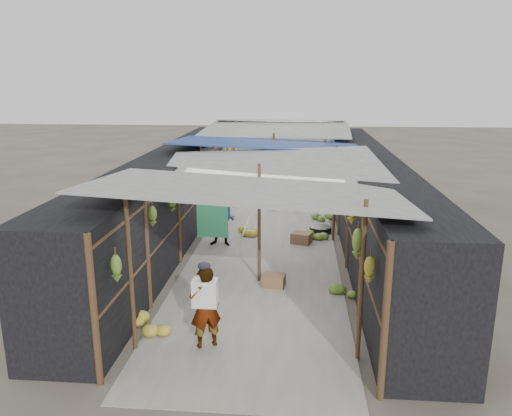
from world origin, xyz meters
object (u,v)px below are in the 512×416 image
(black_basin, at_px, (320,230))
(shopper_blue, at_px, (222,220))
(crate_near, at_px, (301,238))
(vendor_seated, at_px, (296,198))
(vendor_elderly, at_px, (205,307))

(black_basin, distance_m, shopper_blue, 3.02)
(crate_near, distance_m, shopper_blue, 2.19)
(shopper_blue, bearing_deg, vendor_seated, 67.64)
(vendor_elderly, height_order, vendor_seated, vendor_elderly)
(shopper_blue, bearing_deg, black_basin, 32.65)
(vendor_elderly, bearing_deg, shopper_blue, -110.85)
(crate_near, relative_size, vendor_elderly, 0.36)
(black_basin, relative_size, vendor_elderly, 0.44)
(black_basin, bearing_deg, crate_near, -118.44)
(vendor_seated, bearing_deg, crate_near, -4.22)
(black_basin, height_order, shopper_blue, shopper_blue)
(crate_near, distance_m, black_basin, 1.15)
(black_basin, bearing_deg, vendor_elderly, -108.21)
(vendor_elderly, bearing_deg, black_basin, -134.59)
(crate_near, relative_size, black_basin, 0.81)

